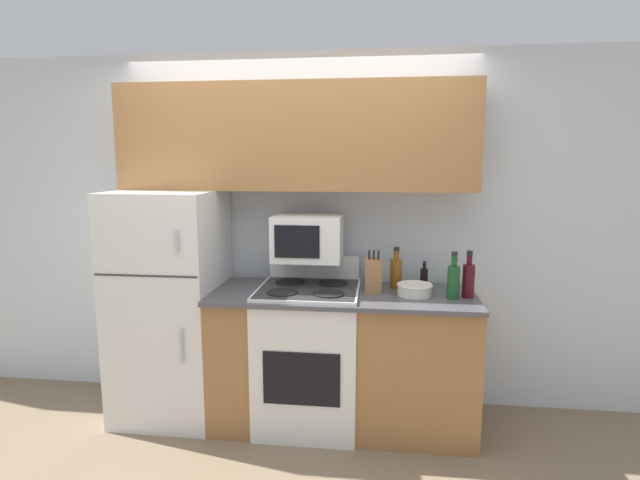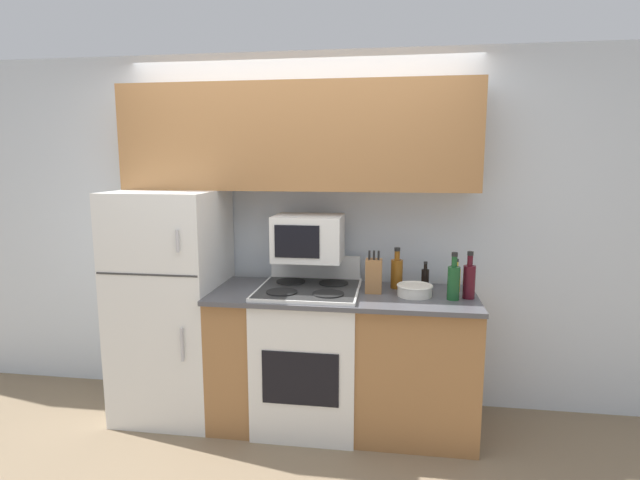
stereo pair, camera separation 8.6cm
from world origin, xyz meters
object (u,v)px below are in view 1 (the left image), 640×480
Objects in this scene: knife_block at (374,275)px; bottle_cooking_spray at (455,278)px; refrigerator at (170,304)px; microwave at (308,238)px; bowl at (415,289)px; bottle_whiskey at (396,272)px; stove at (309,354)px; bottle_wine_green at (453,280)px; bottle_wine_red at (469,279)px; bottle_soy_sauce at (424,277)px.

knife_block is 0.55m from bottle_cooking_spray.
bottle_cooking_spray is at bearing 2.78° from refrigerator.
refrigerator reaches higher than bottle_cooking_spray.
microwave is 2.10× the size of bottle_cooking_spray.
bowl is 0.82× the size of bottle_whiskey.
microwave reaches higher than stove.
microwave is 1.64× the size of knife_block.
refrigerator is 1.44m from knife_block.
bottle_wine_green is at bearing -12.80° from bowl.
bowl is at bearing 167.20° from bottle_wine_green.
bottle_wine_green is (-0.10, -0.05, 0.00)m from bottle_wine_red.
microwave is at bearing -176.60° from bottle_whiskey.
microwave is 1.65× the size of bottle_whiskey.
bottle_wine_red is at bearing -1.80° from refrigerator.
bottle_cooking_spray is (0.99, 0.00, -0.25)m from microwave.
knife_block is at bearing 168.56° from bottle_wine_green.
bottle_soy_sauce is at bearing 118.82° from bottle_wine_green.
bottle_wine_green reaches higher than knife_block.
knife_block is 1.56× the size of bottle_soy_sauce.
stove is (0.99, -0.04, -0.30)m from refrigerator.
refrigerator is 8.83× the size of bottle_soy_sauce.
bottle_whiskey is at bearing 4.61° from refrigerator.
bottle_wine_red is at bearing -68.57° from bottle_cooking_spray.
knife_block is at bearing -138.01° from bottle_whiskey.
bottle_wine_red and bottle_wine_green have the same top height.
bottle_soy_sauce is 0.64× the size of bottle_whiskey.
bottle_wine_red is at bearing -5.13° from knife_block.
microwave reaches higher than bottle_whiskey.
bottle_wine_red is 0.35m from bottle_soy_sauce.
bottle_cooking_spray is at bearing 79.31° from bottle_wine_green.
refrigerator is 1.69m from bowl.
bottle_wine_red is (1.05, -0.15, -0.22)m from microwave.
stove is 4.83× the size of bowl.
bottle_whiskey is at bearing 157.15° from bottle_wine_red.
bottle_wine_green reaches higher than bowl.
bottle_whiskey is at bearing 145.85° from bottle_wine_green.
bottle_wine_red is at bearing -22.85° from bottle_whiskey.
microwave is at bearing -174.14° from bottle_soy_sauce.
bottle_whiskey reaches higher than bottle_soy_sauce.
refrigerator is 6.88× the size of bowl.
bottle_whiskey reaches higher than bottle_cooking_spray.
bottle_wine_red reaches higher than bowl.
stove is 5.06× the size of bottle_cooking_spray.
stove is at bearing -164.70° from bottle_soy_sauce.
bottle_soy_sauce is 0.21m from bottle_cooking_spray.
refrigerator is at bearing -174.64° from microwave.
stove is 0.95m from bottle_soy_sauce.
knife_block reaches higher than bottle_soy_sauce.
bowl is 0.77× the size of bottle_wine_red.
refrigerator is at bearing -177.22° from bottle_cooking_spray.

